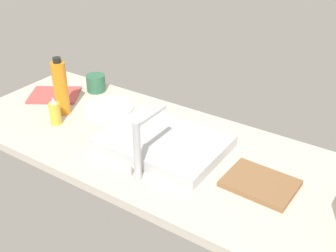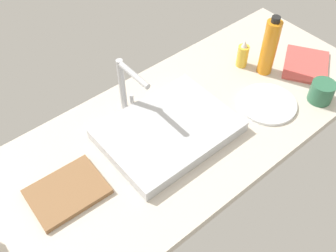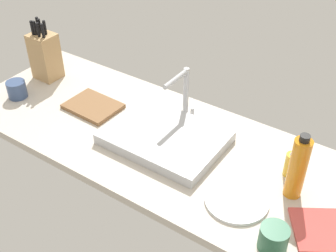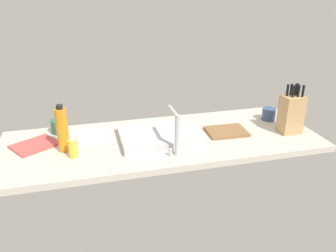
# 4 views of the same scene
# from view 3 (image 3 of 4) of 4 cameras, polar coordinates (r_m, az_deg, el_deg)

# --- Properties ---
(countertop_slab) EXTENTS (1.79, 0.66, 0.04)m
(countertop_slab) POSITION_cam_3_polar(r_m,az_deg,el_deg) (1.74, -0.70, -2.37)
(countertop_slab) COLOR beige
(countertop_slab) RESTS_ON ground
(sink_basin) EXTENTS (0.45, 0.34, 0.04)m
(sink_basin) POSITION_cam_3_polar(r_m,az_deg,el_deg) (1.72, -0.29, -1.42)
(sink_basin) COLOR #B7BABF
(sink_basin) RESTS_ON countertop_slab
(faucet) EXTENTS (0.06, 0.17, 0.22)m
(faucet) POSITION_cam_3_polar(r_m,az_deg,el_deg) (1.79, 2.03, 4.91)
(faucet) COLOR #B7BABF
(faucet) RESTS_ON countertop_slab
(knife_block) EXTENTS (0.12, 0.11, 0.29)m
(knife_block) POSITION_cam_3_polar(r_m,az_deg,el_deg) (2.17, -15.87, 8.92)
(knife_block) COLOR tan
(knife_block) RESTS_ON countertop_slab
(cutting_board) EXTENTS (0.24, 0.18, 0.02)m
(cutting_board) POSITION_cam_3_polar(r_m,az_deg,el_deg) (1.94, -9.84, 2.58)
(cutting_board) COLOR brown
(cutting_board) RESTS_ON countertop_slab
(soap_bottle) EXTENTS (0.05, 0.05, 0.12)m
(soap_bottle) POSITION_cam_3_polar(r_m,az_deg,el_deg) (1.61, 15.89, -4.79)
(soap_bottle) COLOR gold
(soap_bottle) RESTS_ON countertop_slab
(water_bottle) EXTENTS (0.06, 0.06, 0.26)m
(water_bottle) POSITION_cam_3_polar(r_m,az_deg,el_deg) (1.50, 16.69, -5.28)
(water_bottle) COLOR orange
(water_bottle) RESTS_ON countertop_slab
(dinner_plate) EXTENTS (0.22, 0.22, 0.01)m
(dinner_plate) POSITION_cam_3_polar(r_m,az_deg,el_deg) (1.51, 9.03, -9.57)
(dinner_plate) COLOR white
(dinner_plate) RESTS_ON countertop_slab
(dish_towel) EXTENTS (0.28, 0.27, 0.01)m
(dish_towel) POSITION_cam_3_polar(r_m,az_deg,el_deg) (1.49, 20.42, -12.73)
(dish_towel) COLOR #CC4C47
(dish_towel) RESTS_ON countertop_slab
(coffee_mug) EXTENTS (0.09, 0.09, 0.08)m
(coffee_mug) POSITION_cam_3_polar(r_m,az_deg,el_deg) (2.09, -19.28, 4.57)
(coffee_mug) COLOR #384C75
(coffee_mug) RESTS_ON countertop_slab
(ceramic_cup) EXTENTS (0.09, 0.09, 0.08)m
(ceramic_cup) POSITION_cam_3_polar(r_m,az_deg,el_deg) (1.38, 13.71, -14.12)
(ceramic_cup) COLOR #2D6647
(ceramic_cup) RESTS_ON countertop_slab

